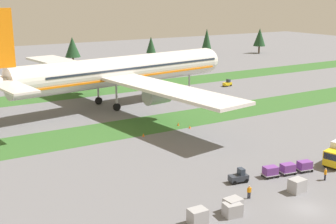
# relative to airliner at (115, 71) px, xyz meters

# --- Properties ---
(ground_plane) EXTENTS (400.00, 400.00, 0.00)m
(ground_plane) POSITION_rel_airliner_xyz_m (-2.26, -58.84, -8.05)
(ground_plane) COLOR slate
(grass_strip_near) EXTENTS (320.00, 11.73, 0.01)m
(grass_strip_near) POSITION_rel_airliner_xyz_m (-2.26, -17.47, -8.05)
(grass_strip_near) COLOR #336028
(grass_strip_near) RESTS_ON ground
(grass_strip_far) EXTENTS (320.00, 11.73, 0.01)m
(grass_strip_far) POSITION_rel_airliner_xyz_m (-2.26, 17.99, -8.05)
(grass_strip_far) COLOR #336028
(grass_strip_far) RESTS_ON ground
(airliner) EXTENTS (62.90, 77.74, 22.46)m
(airliner) POSITION_rel_airliner_xyz_m (0.00, 0.00, 0.00)
(airliner) COLOR silver
(airliner) RESTS_ON ground
(baggage_tug) EXTENTS (2.78, 1.72, 1.97)m
(baggage_tug) POSITION_rel_airliner_xyz_m (-4.07, -48.61, -7.24)
(baggage_tug) COLOR #2D333D
(baggage_tug) RESTS_ON ground
(cargo_dolly_lead) EXTENTS (2.42, 1.85, 1.55)m
(cargo_dolly_lead) POSITION_rel_airliner_xyz_m (0.88, -49.46, -7.13)
(cargo_dolly_lead) COLOR #A3A3A8
(cargo_dolly_lead) RESTS_ON ground
(cargo_dolly_second) EXTENTS (2.42, 1.85, 1.55)m
(cargo_dolly_second) POSITION_rel_airliner_xyz_m (3.74, -49.96, -7.13)
(cargo_dolly_second) COLOR #A3A3A8
(cargo_dolly_second) RESTS_ON ground
(cargo_dolly_third) EXTENTS (2.42, 1.85, 1.55)m
(cargo_dolly_third) POSITION_rel_airliner_xyz_m (6.60, -50.45, -7.13)
(cargo_dolly_third) COLOR #A3A3A8
(cargo_dolly_third) RESTS_ON ground
(pushback_tractor) EXTENTS (2.75, 1.64, 1.97)m
(pushback_tractor) POSITION_rel_airliner_xyz_m (36.52, 5.01, -7.24)
(pushback_tractor) COLOR yellow
(pushback_tractor) RESTS_ON ground
(ground_crew_marshaller) EXTENTS (0.38, 0.46, 1.74)m
(ground_crew_marshaller) POSITION_rel_airliner_xyz_m (6.59, -54.18, -7.11)
(ground_crew_marshaller) COLOR black
(ground_crew_marshaller) RESTS_ON ground
(ground_crew_loader) EXTENTS (0.51, 0.36, 1.74)m
(ground_crew_loader) POSITION_rel_airliner_xyz_m (-6.24, -53.18, -7.11)
(ground_crew_loader) COLOR black
(ground_crew_loader) RESTS_ON ground
(uld_container_0) EXTENTS (2.05, 1.67, 1.78)m
(uld_container_0) POSITION_rel_airliner_xyz_m (-15.46, -55.16, -7.16)
(uld_container_0) COLOR #A3A3A8
(uld_container_0) RESTS_ON ground
(uld_container_1) EXTENTS (2.20, 1.86, 1.56)m
(uld_container_1) POSITION_rel_airliner_xyz_m (-10.94, -55.69, -7.27)
(uld_container_1) COLOR #A3A3A8
(uld_container_1) RESTS_ON ground
(uld_container_2) EXTENTS (2.07, 1.69, 1.68)m
(uld_container_2) POSITION_rel_airliner_xyz_m (-10.24, -54.94, -7.21)
(uld_container_2) COLOR #A3A3A8
(uld_container_2) RESTS_ON ground
(uld_container_3) EXTENTS (2.07, 1.69, 1.79)m
(uld_container_3) POSITION_rel_airliner_xyz_m (0.32, -54.94, -7.16)
(uld_container_3) COLOR #A3A3A8
(uld_container_3) RESTS_ON ground
(taxiway_marker_0) EXTENTS (0.44, 0.44, 0.64)m
(taxiway_marker_0) POSITION_rel_airliner_xyz_m (3.59, -21.09, -7.73)
(taxiway_marker_0) COLOR orange
(taxiway_marker_0) RESTS_ON ground
(taxiway_marker_1) EXTENTS (0.44, 0.44, 0.59)m
(taxiway_marker_1) POSITION_rel_airliner_xyz_m (-5.56, -23.78, -7.76)
(taxiway_marker_1) COLOR orange
(taxiway_marker_1) RESTS_ON ground
(taxiway_marker_2) EXTENTS (0.44, 0.44, 0.54)m
(taxiway_marker_2) POSITION_rel_airliner_xyz_m (4.52, -23.79, -7.78)
(taxiway_marker_2) COLOR orange
(taxiway_marker_2) RESTS_ON ground
(distant_tree_line) EXTENTS (198.00, 9.79, 12.37)m
(distant_tree_line) POSITION_rel_airliner_xyz_m (-11.91, 56.43, -0.76)
(distant_tree_line) COLOR #4C3823
(distant_tree_line) RESTS_ON ground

